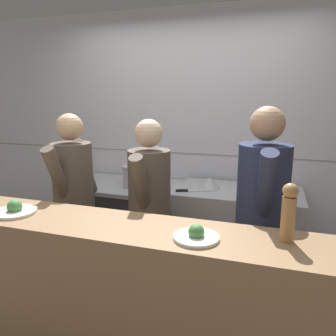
# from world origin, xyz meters

# --- Properties ---
(wall_back_tiled) EXTENTS (8.00, 0.06, 2.60)m
(wall_back_tiled) POSITION_xyz_m (0.00, 1.51, 1.30)
(wall_back_tiled) COLOR silver
(wall_back_tiled) RESTS_ON ground_plane
(oven_range) EXTENTS (1.09, 0.71, 0.86)m
(oven_range) POSITION_xyz_m (-0.55, 1.10, 0.43)
(oven_range) COLOR #38383D
(oven_range) RESTS_ON ground_plane
(prep_counter) EXTENTS (1.12, 0.65, 0.90)m
(prep_counter) POSITION_xyz_m (0.57, 1.10, 0.45)
(prep_counter) COLOR #B7BABF
(prep_counter) RESTS_ON ground_plane
(pass_counter) EXTENTS (2.73, 0.45, 1.03)m
(pass_counter) POSITION_xyz_m (0.03, -0.24, 0.51)
(pass_counter) COLOR #93704C
(pass_counter) RESTS_ON ground_plane
(stock_pot) EXTENTS (0.24, 0.24, 0.21)m
(stock_pot) POSITION_xyz_m (-0.44, 1.05, 0.98)
(stock_pot) COLOR #B7BABF
(stock_pot) RESTS_ON oven_range
(mixing_bowl_steel) EXTENTS (0.20, 0.20, 0.10)m
(mixing_bowl_steel) POSITION_xyz_m (0.30, 1.10, 0.95)
(mixing_bowl_steel) COLOR #B7BABF
(mixing_bowl_steel) RESTS_ON prep_counter
(chefs_knife) EXTENTS (0.34, 0.16, 0.02)m
(chefs_knife) POSITION_xyz_m (0.17, 0.94, 0.91)
(chefs_knife) COLOR #B7BABF
(chefs_knife) RESTS_ON prep_counter
(plated_dish_main) EXTENTS (0.26, 0.26, 0.09)m
(plated_dish_main) POSITION_xyz_m (-0.68, -0.27, 1.05)
(plated_dish_main) COLOR white
(plated_dish_main) RESTS_ON pass_counter
(plated_dish_appetiser) EXTENTS (0.24, 0.24, 0.08)m
(plated_dish_appetiser) POSITION_xyz_m (0.49, -0.29, 1.05)
(plated_dish_appetiser) COLOR white
(plated_dish_appetiser) RESTS_ON pass_counter
(pepper_mill) EXTENTS (0.08, 0.08, 0.31)m
(pepper_mill) POSITION_xyz_m (0.94, -0.17, 1.19)
(pepper_mill) COLOR #AD7A47
(pepper_mill) RESTS_ON pass_counter
(chef_head_cook) EXTENTS (0.34, 0.70, 1.61)m
(chef_head_cook) POSITION_xyz_m (-0.70, 0.40, 0.90)
(chef_head_cook) COLOR black
(chef_head_cook) RESTS_ON ground_plane
(chef_sous) EXTENTS (0.34, 0.69, 1.58)m
(chef_sous) POSITION_xyz_m (-0.03, 0.41, 0.88)
(chef_sous) COLOR black
(chef_sous) RESTS_ON ground_plane
(chef_line) EXTENTS (0.37, 0.74, 1.69)m
(chef_line) POSITION_xyz_m (0.80, 0.36, 0.94)
(chef_line) COLOR black
(chef_line) RESTS_ON ground_plane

